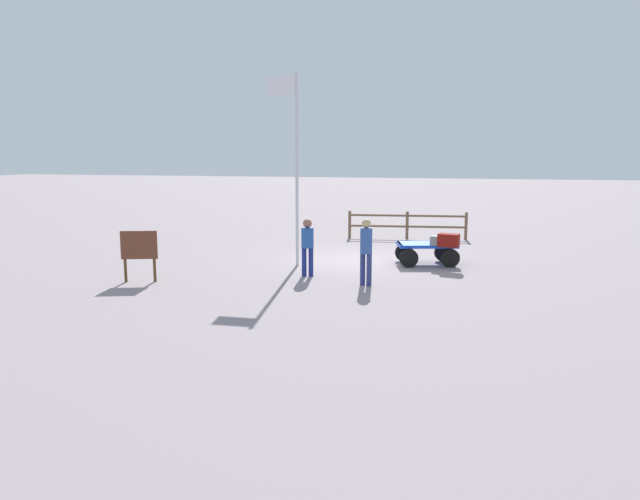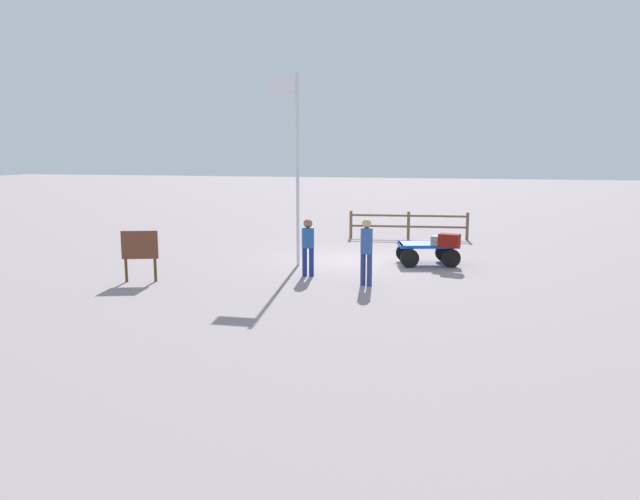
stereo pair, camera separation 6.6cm
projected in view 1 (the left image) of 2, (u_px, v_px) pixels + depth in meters
The scene contains 9 objects.
ground_plane at pixel (358, 260), 20.51m from camera, with size 120.00×120.00×0.00m, color gray.
luggage_cart at pixel (426, 250), 19.67m from camera, with size 2.09×1.57×0.68m.
suitcase_grey at pixel (439, 241), 19.18m from camera, with size 0.59×0.40×0.28m.
suitcase_tan at pixel (449, 240), 18.90m from camera, with size 0.69×0.51×0.40m.
worker_lead at pixel (366, 247), 16.53m from camera, with size 0.42×0.42×1.81m.
worker_trailing at pixel (307, 242), 17.75m from camera, with size 0.38×0.38×1.67m.
flagpole at pixel (294, 155), 19.05m from camera, with size 0.95×0.10×5.93m.
signboard at pixel (139, 249), 16.99m from camera, with size 0.96×0.36×1.43m.
wooden_fence at pixel (407, 223), 25.33m from camera, with size 4.84×0.57×1.12m.
Camera 1 is at (-3.27, 19.96, 3.64)m, focal length 34.66 mm.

